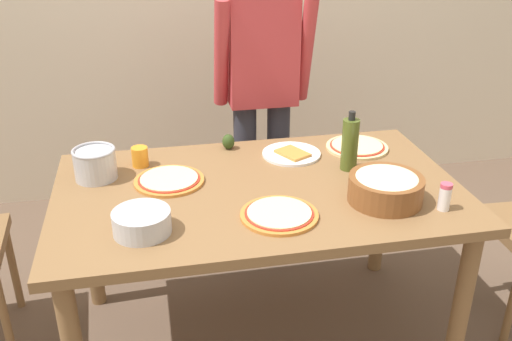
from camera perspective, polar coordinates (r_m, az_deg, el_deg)
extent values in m
plane|color=brown|center=(2.69, 0.22, -16.25)|extent=(8.00, 8.00, 0.00)
cube|color=brown|center=(2.26, 0.25, -2.13)|extent=(1.60, 0.96, 0.04)
cylinder|color=brown|center=(2.40, 19.86, -12.89)|extent=(0.07, 0.07, 0.72)
cylinder|color=brown|center=(2.78, -16.29, -6.59)|extent=(0.07, 0.07, 0.72)
cylinder|color=brown|center=(2.98, 12.36, -3.79)|extent=(0.07, 0.07, 0.72)
cylinder|color=#2D2D38|center=(3.09, -1.08, -0.75)|extent=(0.12, 0.12, 0.85)
cylinder|color=#2D2D38|center=(3.12, 2.18, -0.46)|extent=(0.12, 0.12, 0.85)
cube|color=#B7383D|center=(2.86, 0.62, 12.08)|extent=(0.34, 0.20, 0.55)
cylinder|color=#B7383D|center=(2.78, -3.49, 11.62)|extent=(0.07, 0.21, 0.55)
cylinder|color=#B7383D|center=(2.87, 5.04, 12.00)|extent=(0.07, 0.21, 0.55)
cylinder|color=brown|center=(2.67, -23.97, -12.94)|extent=(0.04, 0.04, 0.45)
cylinder|color=brown|center=(2.95, -23.17, -8.92)|extent=(0.04, 0.04, 0.45)
cylinder|color=brown|center=(2.98, 21.00, -8.06)|extent=(0.04, 0.04, 0.45)
cylinder|color=beige|center=(2.64, 10.09, 2.31)|extent=(0.28, 0.28, 0.01)
cylinder|color=#B22D1E|center=(2.64, 10.10, 2.47)|extent=(0.25, 0.25, 0.00)
cylinder|color=beige|center=(2.64, 10.11, 2.55)|extent=(0.23, 0.23, 0.00)
cylinder|color=#C67A33|center=(2.32, -8.69, -1.02)|extent=(0.28, 0.28, 0.01)
cylinder|color=#B22D1E|center=(2.31, -8.71, -0.85)|extent=(0.25, 0.25, 0.00)
cylinder|color=beige|center=(2.31, -8.71, -0.76)|extent=(0.23, 0.23, 0.00)
cylinder|color=#C67A33|center=(2.05, 2.34, -4.48)|extent=(0.28, 0.28, 0.01)
cylinder|color=#B22D1E|center=(2.05, 2.35, -4.29)|extent=(0.25, 0.25, 0.00)
cylinder|color=beige|center=(2.04, 2.35, -4.19)|extent=(0.23, 0.23, 0.00)
cylinder|color=white|center=(2.54, 3.57, 1.68)|extent=(0.26, 0.26, 0.01)
cube|color=#CC8438|center=(2.52, 3.69, 1.75)|extent=(0.15, 0.17, 0.01)
cylinder|color=brown|center=(2.19, 12.86, -1.82)|extent=(0.28, 0.28, 0.10)
ellipsoid|color=beige|center=(2.17, 12.96, -0.88)|extent=(0.25, 0.25, 0.05)
cylinder|color=#B7B7BC|center=(1.98, -11.38, -5.08)|extent=(0.20, 0.20, 0.08)
cylinder|color=#47561E|center=(2.40, 9.39, 2.57)|extent=(0.07, 0.07, 0.22)
cylinder|color=black|center=(2.35, 9.61, 5.44)|extent=(0.03, 0.03, 0.04)
cylinder|color=#B7B7BC|center=(2.39, -15.82, 0.56)|extent=(0.17, 0.17, 0.12)
torus|color=#A5A5AD|center=(2.37, -16.00, 1.96)|extent=(0.17, 0.17, 0.01)
cylinder|color=orange|center=(2.47, -11.56, 1.37)|extent=(0.07, 0.07, 0.08)
cylinder|color=white|center=(2.19, 18.38, -2.69)|extent=(0.04, 0.04, 0.09)
cylinder|color=#D84C66|center=(2.16, 18.57, -1.45)|extent=(0.04, 0.04, 0.02)
ellipsoid|color=#2D4219|center=(2.59, -2.79, 2.91)|extent=(0.06, 0.06, 0.07)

